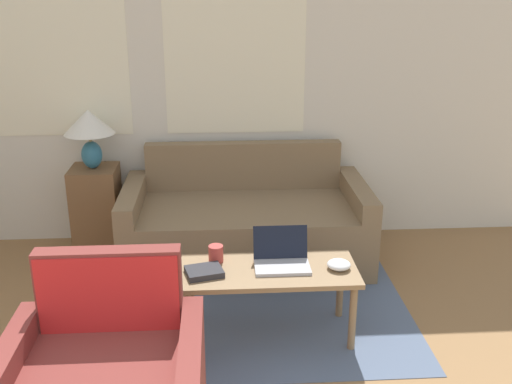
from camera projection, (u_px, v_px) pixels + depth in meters
wall_back at (158, 82)px, 4.71m from camera, size 6.50×0.06×2.60m
rug at (262, 292)px, 4.19m from camera, size 1.90×2.03×0.01m
couch at (246, 225)px, 4.65m from camera, size 1.84×0.92×0.84m
side_table at (97, 210)px, 4.74m from camera, size 0.36×0.36×0.70m
table_lamp at (89, 127)px, 4.51m from camera, size 0.38×0.38×0.45m
coffee_table at (269, 277)px, 3.57m from camera, size 1.05×0.47×0.45m
laptop at (281, 258)px, 3.58m from camera, size 0.33×0.26×0.22m
cup_navy at (216, 254)px, 3.63m from camera, size 0.09×0.09×0.10m
snack_bowl at (339, 265)px, 3.55m from camera, size 0.14×0.14×0.05m
book_red at (204, 272)px, 3.48m from camera, size 0.24×0.21×0.04m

